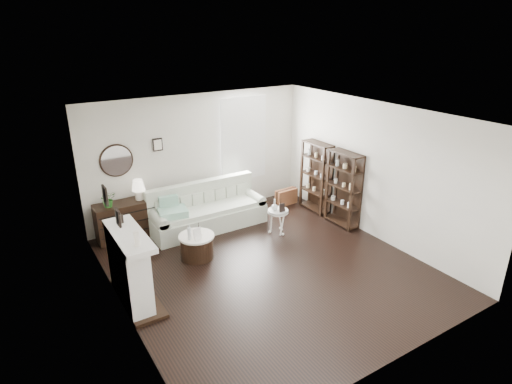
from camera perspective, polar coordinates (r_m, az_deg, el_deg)
room at (r=9.59m, az=-3.62°, el=6.76°), size 5.50×5.50×5.50m
fireplace at (r=6.87m, az=-16.43°, el=-9.99°), size 0.50×1.40×1.84m
shelf_unit_far at (r=9.78m, az=8.02°, el=2.01°), size 0.30×0.80×1.60m
shelf_unit_near at (r=9.15m, az=11.60°, el=0.39°), size 0.30×0.80×1.60m
sofa at (r=9.10m, az=-6.58°, el=-2.76°), size 2.42×0.84×0.94m
quilt at (r=8.62m, az=-11.04°, el=-2.68°), size 0.62×0.54×0.14m
suitcase at (r=10.22m, az=4.05°, el=-0.65°), size 0.57×0.22×0.37m
dresser at (r=8.94m, az=-17.03°, el=-3.63°), size 1.13×0.49×0.76m
table_lamp at (r=8.79m, az=-15.38°, el=0.29°), size 0.33×0.33×0.42m
potted_plant at (r=8.63m, az=-19.13°, el=-0.90°), size 0.31×0.28×0.32m
drum_table at (r=7.98m, az=-7.87°, el=-7.17°), size 0.65×0.65×0.45m
pedestal_table at (r=8.71m, az=2.95°, el=-2.66°), size 0.42×0.42×0.51m
eiffel_drum at (r=7.89m, az=-7.65°, el=-4.86°), size 0.13×0.13×0.20m
bottle_drum at (r=7.69m, az=-8.89°, el=-5.30°), size 0.07×0.07×0.28m
card_frame_drum at (r=7.67m, az=-7.80°, el=-5.57°), size 0.18×0.11×0.22m
eiffel_ped at (r=8.72m, az=3.32°, el=-1.63°), size 0.14×0.14×0.20m
flask_ped at (r=8.62m, az=2.50°, el=-1.71°), size 0.13×0.13×0.25m
card_frame_ped at (r=8.58m, az=3.49°, el=-2.11°), size 0.13×0.07×0.17m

